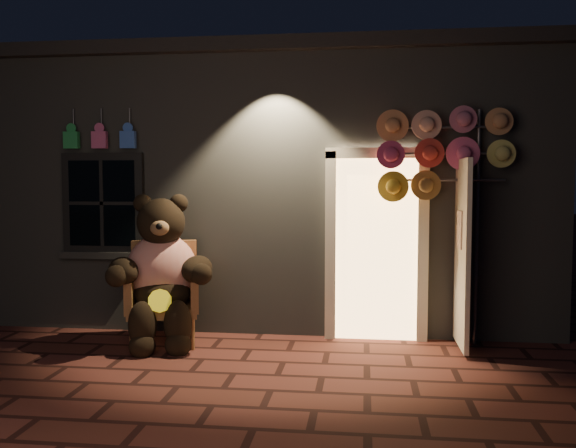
# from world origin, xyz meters

# --- Properties ---
(ground) EXTENTS (60.00, 60.00, 0.00)m
(ground) POSITION_xyz_m (0.00, 0.00, 0.00)
(ground) COLOR #572721
(ground) RESTS_ON ground
(shop_building) EXTENTS (7.30, 5.95, 3.51)m
(shop_building) POSITION_xyz_m (0.00, 3.99, 1.74)
(shop_building) COLOR slate
(shop_building) RESTS_ON ground
(wicker_armchair) EXTENTS (0.92, 0.88, 1.13)m
(wicker_armchair) POSITION_xyz_m (-1.02, 1.03, 0.56)
(wicker_armchair) COLOR brown
(wicker_armchair) RESTS_ON ground
(teddy_bear) EXTENTS (1.20, 1.08, 1.71)m
(teddy_bear) POSITION_xyz_m (-1.00, 0.89, 0.81)
(teddy_bear) COLOR red
(teddy_bear) RESTS_ON ground
(hat_rack) EXTENTS (1.48, 0.22, 2.61)m
(hat_rack) POSITION_xyz_m (2.02, 1.28, 2.15)
(hat_rack) COLOR #59595E
(hat_rack) RESTS_ON ground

